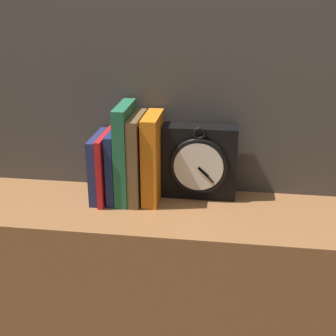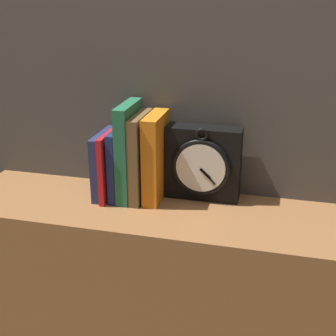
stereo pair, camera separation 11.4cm
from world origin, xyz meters
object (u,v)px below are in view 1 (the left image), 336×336
at_px(book_slot0_navy, 100,166).
at_px(book_slot5_orange, 153,158).
at_px(clock, 199,162).
at_px(book_slot1_red, 107,166).
at_px(book_slot3_green, 125,153).
at_px(book_slot2_navy, 115,164).
at_px(book_slot4_brown, 137,158).

height_order(book_slot0_navy, book_slot5_orange, book_slot5_orange).
xyz_separation_m(clock, book_slot0_navy, (-0.26, -0.04, -0.01)).
bearing_deg(book_slot0_navy, book_slot5_orange, 2.07).
height_order(book_slot0_navy, book_slot1_red, book_slot1_red).
xyz_separation_m(clock, book_slot3_green, (-0.19, -0.04, 0.03)).
distance_m(book_slot1_red, book_slot3_green, 0.06).
relative_size(clock, book_slot2_navy, 1.09).
xyz_separation_m(book_slot3_green, book_slot4_brown, (0.03, 0.00, -0.01)).
distance_m(book_slot2_navy, book_slot4_brown, 0.06).
height_order(book_slot4_brown, book_slot5_orange, book_slot5_orange).
height_order(book_slot1_red, book_slot3_green, book_slot3_green).
distance_m(book_slot3_green, book_slot4_brown, 0.03).
bearing_deg(clock, book_slot1_red, -170.09).
bearing_deg(clock, book_slot2_navy, -170.65).
bearing_deg(book_slot3_green, book_slot5_orange, 3.84).
height_order(book_slot1_red, book_slot2_navy, book_slot2_navy).
xyz_separation_m(book_slot2_navy, book_slot5_orange, (0.10, 0.00, 0.02)).
distance_m(book_slot2_navy, book_slot5_orange, 0.10).
bearing_deg(book_slot0_navy, book_slot2_navy, 1.77).
distance_m(clock, book_slot4_brown, 0.16).
height_order(book_slot1_red, book_slot5_orange, book_slot5_orange).
height_order(book_slot0_navy, book_slot2_navy, book_slot2_navy).
relative_size(book_slot4_brown, book_slot5_orange, 0.99).
distance_m(book_slot1_red, book_slot4_brown, 0.09).
xyz_separation_m(book_slot4_brown, book_slot5_orange, (0.04, 0.00, 0.00)).
bearing_deg(book_slot1_red, book_slot4_brown, 4.00).
distance_m(clock, book_slot0_navy, 0.26).
distance_m(book_slot3_green, book_slot5_orange, 0.07).
relative_size(clock, book_slot0_navy, 1.18).
height_order(book_slot2_navy, book_slot5_orange, book_slot5_orange).
relative_size(book_slot1_red, book_slot4_brown, 0.78).
relative_size(book_slot1_red, book_slot5_orange, 0.78).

